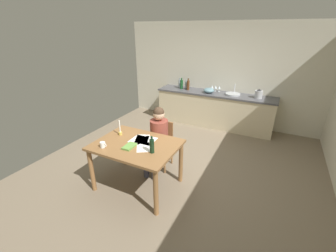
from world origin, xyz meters
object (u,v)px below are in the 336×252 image
(candlestick, at_px, (120,131))
(mixing_bowl, at_px, (209,90))
(bottle_vinegar, at_px, (182,84))
(dining_table, at_px, (136,150))
(wine_glass_back_left, at_px, (212,87))
(bottle_oil, at_px, (180,83))
(bottle_wine_red, at_px, (186,85))
(wine_glass_near_sink, at_px, (219,88))
(stovetop_kettle, at_px, (259,94))
(person_seated, at_px, (158,136))
(sink_unit, at_px, (233,94))
(book_magazine, at_px, (129,146))
(wine_bottle_on_table, at_px, (152,146))
(bottle_sauce, at_px, (188,85))
(chair_at_table, at_px, (161,142))
(coffee_mug, at_px, (103,145))
(wine_glass_by_kettle, at_px, (216,87))

(candlestick, distance_m, mixing_bowl, 2.89)
(bottle_vinegar, bearing_deg, dining_table, -79.51)
(dining_table, bearing_deg, wine_glass_back_left, 85.47)
(bottle_oil, xyz_separation_m, bottle_wine_red, (0.22, -0.06, -0.01))
(mixing_bowl, relative_size, wine_glass_near_sink, 1.81)
(stovetop_kettle, height_order, wine_glass_near_sink, stovetop_kettle)
(mixing_bowl, bearing_deg, bottle_vinegar, 175.07)
(person_seated, bearing_deg, sink_unit, 72.56)
(dining_table, distance_m, candlestick, 0.48)
(candlestick, xyz_separation_m, book_magazine, (0.39, -0.28, -0.06))
(wine_glass_near_sink, bearing_deg, person_seated, -98.42)
(wine_bottle_on_table, distance_m, bottle_sauce, 3.19)
(bottle_oil, relative_size, stovetop_kettle, 1.23)
(bottle_oil, bearing_deg, bottle_vinegar, -44.77)
(sink_unit, xyz_separation_m, mixing_bowl, (-0.60, -0.07, 0.04))
(book_magazine, distance_m, bottle_wine_red, 3.24)
(chair_at_table, bearing_deg, mixing_bowl, 85.27)
(sink_unit, xyz_separation_m, wine_glass_near_sink, (-0.39, 0.15, 0.09))
(bottle_vinegar, bearing_deg, candlestick, -87.11)
(wine_glass_back_left, bearing_deg, wine_bottle_on_table, -88.27)
(candlestick, xyz_separation_m, bottle_oil, (-0.25, 2.99, 0.16))
(coffee_mug, distance_m, bottle_oil, 3.46)
(bottle_oil, xyz_separation_m, stovetop_kettle, (2.09, -0.10, -0.02))
(book_magazine, distance_m, bottle_oil, 3.33)
(stovetop_kettle, bearing_deg, candlestick, -122.56)
(bottle_oil, relative_size, wine_glass_back_left, 1.76)
(dining_table, height_order, book_magazine, book_magazine)
(chair_at_table, relative_size, person_seated, 0.72)
(bottle_vinegar, height_order, wine_glass_near_sink, bottle_vinegar)
(bottle_vinegar, distance_m, stovetop_kettle, 1.99)
(sink_unit, distance_m, mixing_bowl, 0.60)
(sink_unit, height_order, bottle_vinegar, bottle_vinegar)
(coffee_mug, relative_size, mixing_bowl, 0.41)
(candlestick, bearing_deg, wine_glass_back_left, 77.58)
(dining_table, distance_m, bottle_wine_red, 3.12)
(coffee_mug, relative_size, wine_glass_by_kettle, 0.73)
(book_magazine, xyz_separation_m, wine_glass_by_kettle, (0.38, 3.32, 0.21))
(book_magazine, bearing_deg, wine_glass_by_kettle, 82.06)
(coffee_mug, distance_m, wine_glass_near_sink, 3.60)
(wine_bottle_on_table, bearing_deg, bottle_vinegar, 106.20)
(dining_table, distance_m, sink_unit, 3.16)
(chair_at_table, relative_size, coffee_mug, 7.61)
(book_magazine, bearing_deg, bottle_wine_red, 95.84)
(person_seated, bearing_deg, bottle_sauce, 99.63)
(sink_unit, distance_m, bottle_vinegar, 1.40)
(chair_at_table, height_order, book_magazine, chair_at_table)
(book_magazine, bearing_deg, sink_unit, 73.39)
(candlestick, distance_m, wine_glass_near_sink, 3.16)
(dining_table, height_order, mixing_bowl, mixing_bowl)
(wine_bottle_on_table, xyz_separation_m, wine_glass_by_kettle, (-0.00, 3.30, 0.11))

